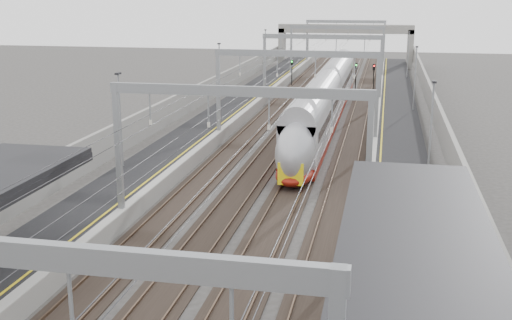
% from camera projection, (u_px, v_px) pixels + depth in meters
% --- Properties ---
extents(platform_left, '(4.00, 120.00, 1.00)m').
position_uv_depth(platform_left, '(209.00, 128.00, 55.72)').
color(platform_left, black).
rests_on(platform_left, ground).
extents(platform_right, '(4.00, 120.00, 1.00)m').
position_uv_depth(platform_right, '(397.00, 136.00, 52.64)').
color(platform_right, black).
rests_on(platform_right, ground).
extents(tracks, '(11.40, 140.00, 0.20)m').
position_uv_depth(tracks, '(300.00, 137.00, 54.29)').
color(tracks, black).
rests_on(tracks, ground).
extents(overhead_line, '(13.00, 140.00, 6.60)m').
position_uv_depth(overhead_line, '(311.00, 57.00, 59.02)').
color(overhead_line, gray).
rests_on(overhead_line, platform_left).
extents(overbridge, '(22.00, 2.20, 6.90)m').
position_uv_depth(overbridge, '(345.00, 34.00, 105.11)').
color(overbridge, gray).
rests_on(overbridge, ground).
extents(wall_left, '(0.30, 120.00, 3.20)m').
position_uv_depth(wall_left, '(173.00, 114.00, 56.05)').
color(wall_left, gray).
rests_on(wall_left, ground).
extents(wall_right, '(0.30, 120.00, 3.20)m').
position_uv_depth(wall_right, '(438.00, 125.00, 51.74)').
color(wall_right, gray).
rests_on(wall_right, ground).
extents(train, '(2.51, 45.82, 3.98)m').
position_uv_depth(train, '(325.00, 104.00, 58.95)').
color(train, maroon).
rests_on(train, ground).
extents(signal_green, '(0.32, 0.32, 3.48)m').
position_uv_depth(signal_green, '(292.00, 68.00, 83.54)').
color(signal_green, black).
rests_on(signal_green, ground).
extents(signal_red_near, '(0.32, 0.32, 3.48)m').
position_uv_depth(signal_red_near, '(356.00, 72.00, 79.62)').
color(signal_red_near, black).
rests_on(signal_red_near, ground).
extents(signal_red_far, '(0.32, 0.32, 3.48)m').
position_uv_depth(signal_red_far, '(374.00, 73.00, 78.52)').
color(signal_red_far, black).
rests_on(signal_red_far, ground).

